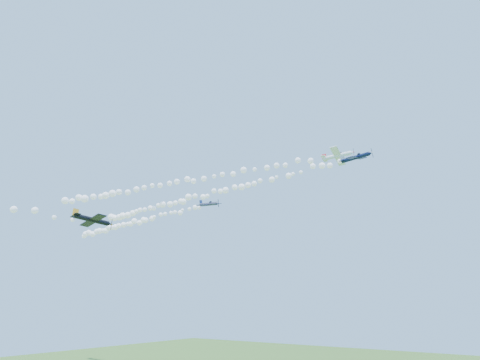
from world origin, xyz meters
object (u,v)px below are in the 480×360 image
Objects in this scene: plane_black at (93,220)px; plane_white at (338,156)px; plane_navy at (356,157)px; plane_grey at (209,204)px.

plane_white is at bearing -24.37° from plane_black.
plane_navy is 50.08m from plane_grey.
plane_white is at bearing 130.33° from plane_navy.
plane_white is 14.79m from plane_navy.
plane_grey reaches higher than plane_navy.
plane_black is (-37.79, -28.05, -11.98)m from plane_navy.
plane_grey is (-47.72, 15.17, 0.87)m from plane_navy.
plane_grey is (-39.92, 3.86, -4.61)m from plane_white.
plane_grey is at bearing 166.08° from plane_white.
plane_grey is at bearing 25.88° from plane_black.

